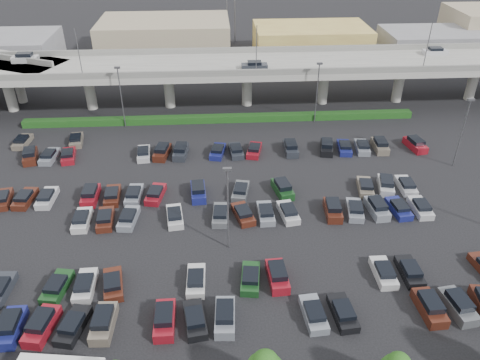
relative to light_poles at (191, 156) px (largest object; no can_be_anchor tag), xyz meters
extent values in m
plane|color=black|center=(4.13, -2.00, -6.24)|extent=(280.00, 280.00, 0.00)
cube|color=gray|center=(4.13, 30.00, 1.01)|extent=(150.00, 13.00, 1.10)
cube|color=#62625D|center=(4.13, 23.75, 2.06)|extent=(150.00, 0.50, 1.00)
cube|color=#62625D|center=(4.13, 36.25, 2.06)|extent=(150.00, 0.50, 1.00)
cylinder|color=gray|center=(-32.88, 30.00, -2.89)|extent=(1.80, 1.80, 6.70)
cube|color=#62625D|center=(-32.88, 30.00, 0.26)|extent=(2.60, 9.75, 0.50)
cylinder|color=gray|center=(-18.88, 30.00, -2.89)|extent=(1.80, 1.80, 6.70)
cube|color=#62625D|center=(-18.88, 30.00, 0.26)|extent=(2.60, 9.75, 0.50)
cylinder|color=gray|center=(-4.87, 30.00, -2.89)|extent=(1.80, 1.80, 6.70)
cube|color=#62625D|center=(-4.87, 30.00, 0.26)|extent=(2.60, 9.75, 0.50)
cylinder|color=gray|center=(9.12, 30.00, -2.89)|extent=(1.80, 1.80, 6.70)
cube|color=#62625D|center=(9.12, 30.00, 0.26)|extent=(2.60, 9.75, 0.50)
cylinder|color=gray|center=(23.12, 30.00, -2.89)|extent=(1.80, 1.80, 6.70)
cube|color=#62625D|center=(23.12, 30.00, 0.26)|extent=(2.60, 9.75, 0.50)
cylinder|color=gray|center=(37.12, 30.00, -2.89)|extent=(1.80, 1.80, 6.70)
cube|color=#62625D|center=(37.12, 30.00, 0.26)|extent=(2.60, 9.75, 0.50)
cylinder|color=gray|center=(51.12, 30.00, -2.89)|extent=(1.80, 1.80, 6.70)
cube|color=#62625D|center=(51.12, 30.00, 0.26)|extent=(2.60, 9.75, 0.50)
cube|color=silver|center=(-29.88, 33.00, 2.09)|extent=(4.40, 1.82, 1.05)
cube|color=black|center=(-29.88, 33.00, 2.91)|extent=(2.60, 1.60, 0.65)
cube|color=#262A32|center=(10.12, 27.00, 1.97)|extent=(4.40, 1.82, 0.82)
cube|color=black|center=(10.12, 27.00, 2.60)|extent=(2.30, 1.60, 0.50)
cube|color=#B5B5BA|center=(44.12, 33.00, 1.97)|extent=(4.40, 1.82, 0.82)
cube|color=black|center=(44.12, 33.00, 2.60)|extent=(2.30, 1.60, 0.50)
cylinder|color=#4F5055|center=(-17.88, 23.90, 5.56)|extent=(0.14, 0.14, 8.00)
cylinder|color=#4F5055|center=(10.12, 23.90, 5.56)|extent=(0.14, 0.14, 8.00)
cylinder|color=#4F5055|center=(38.12, 23.90, 5.56)|extent=(0.14, 0.14, 8.00)
cylinder|color=gray|center=(-32.47, 33.82, -2.89)|extent=(1.60, 1.60, 6.70)
cube|color=#113A13|center=(4.13, 23.00, -5.69)|extent=(66.00, 1.60, 1.10)
cube|color=navy|center=(-15.88, -20.50, -5.71)|extent=(1.91, 4.44, 1.05)
cube|color=black|center=(-15.88, -20.50, -4.89)|extent=(1.66, 2.63, 0.65)
cube|color=maroon|center=(-13.12, -20.50, -5.71)|extent=(2.60, 4.66, 1.05)
cube|color=black|center=(-13.12, -20.50, -4.89)|extent=(2.05, 2.85, 0.65)
cube|color=black|center=(-10.38, -20.50, -5.83)|extent=(2.75, 4.69, 0.82)
cube|color=black|center=(-10.38, -20.70, -5.20)|extent=(2.07, 2.60, 0.50)
cube|color=#6A6153|center=(-7.62, -20.50, -5.71)|extent=(1.98, 4.47, 1.05)
cube|color=black|center=(-7.62, -20.50, -4.89)|extent=(1.70, 2.66, 0.65)
cube|color=maroon|center=(-2.12, -20.50, -5.71)|extent=(1.87, 4.42, 1.05)
cube|color=black|center=(-2.12, -20.50, -4.89)|extent=(1.63, 2.62, 0.65)
cube|color=black|center=(0.63, -20.50, -5.83)|extent=(2.46, 4.62, 0.82)
cube|color=black|center=(0.63, -20.70, -5.20)|extent=(1.93, 2.52, 0.50)
cube|color=slate|center=(3.38, -20.50, -5.71)|extent=(2.06, 4.49, 1.05)
cube|color=black|center=(3.38, -20.50, -4.89)|extent=(1.74, 2.68, 0.65)
cube|color=slate|center=(11.62, -20.50, -5.83)|extent=(2.17, 4.53, 0.82)
cube|color=black|center=(11.62, -20.70, -5.20)|extent=(1.78, 2.42, 0.50)
cube|color=black|center=(14.38, -20.50, -5.83)|extent=(2.21, 4.55, 0.82)
cube|color=black|center=(14.38, -20.70, -5.20)|extent=(1.80, 2.44, 0.50)
cube|color=#471D13|center=(22.62, -20.50, -5.71)|extent=(2.04, 4.49, 1.05)
cube|color=black|center=(22.62, -20.50, -4.89)|extent=(1.73, 2.68, 0.65)
cube|color=#52555A|center=(25.38, -20.50, -5.71)|extent=(2.40, 4.61, 1.05)
cube|color=black|center=(25.38, -20.50, -4.89)|extent=(1.94, 2.79, 0.65)
cube|color=#262A32|center=(-18.62, -15.50, -5.83)|extent=(2.02, 4.48, 0.82)
cube|color=#163F1A|center=(-13.12, -15.50, -5.83)|extent=(2.51, 4.64, 0.82)
cube|color=black|center=(-13.12, -15.70, -5.20)|extent=(1.96, 2.53, 0.50)
cube|color=silver|center=(-10.38, -15.50, -5.83)|extent=(1.90, 4.43, 0.82)
cube|color=black|center=(-10.38, -15.70, -5.20)|extent=(1.64, 2.33, 0.50)
cube|color=#471D13|center=(-7.62, -15.50, -5.83)|extent=(2.64, 4.67, 0.82)
cube|color=black|center=(-7.62, -15.70, -5.20)|extent=(2.02, 2.57, 0.50)
cube|color=silver|center=(0.63, -15.50, -5.83)|extent=(1.89, 4.43, 0.82)
cube|color=black|center=(0.63, -15.70, -5.20)|extent=(1.64, 2.33, 0.50)
cube|color=#163F1A|center=(6.13, -15.50, -5.83)|extent=(2.36, 4.60, 0.82)
cube|color=black|center=(6.13, -15.70, -5.20)|extent=(1.88, 2.48, 0.50)
cube|color=maroon|center=(8.88, -15.50, -5.71)|extent=(2.08, 4.50, 1.05)
cube|color=black|center=(8.88, -15.50, -4.89)|extent=(1.76, 2.69, 0.65)
cube|color=silver|center=(19.88, -15.50, -5.83)|extent=(1.83, 4.40, 0.82)
cube|color=black|center=(19.88, -15.70, -5.20)|extent=(1.61, 2.30, 0.50)
cube|color=black|center=(22.62, -15.50, -5.83)|extent=(1.85, 4.41, 0.82)
cube|color=black|center=(22.62, -15.70, -5.20)|extent=(1.62, 2.31, 0.50)
cube|color=silver|center=(-13.12, -4.50, -5.83)|extent=(1.94, 4.45, 0.82)
cube|color=black|center=(-13.12, -4.70, -5.20)|extent=(1.66, 2.34, 0.50)
cube|color=#471D13|center=(-10.38, -4.50, -5.83)|extent=(2.19, 4.54, 0.82)
cube|color=black|center=(-10.38, -4.70, -5.20)|extent=(1.79, 2.43, 0.50)
cube|color=slate|center=(-7.62, -4.50, -5.83)|extent=(2.33, 4.59, 0.82)
cube|color=black|center=(-7.62, -4.70, -5.20)|extent=(1.87, 2.48, 0.50)
cube|color=silver|center=(-2.12, -4.50, -5.83)|extent=(2.37, 4.60, 0.82)
cube|color=black|center=(-2.12, -4.70, -5.20)|extent=(1.88, 2.49, 0.50)
cube|color=#52555A|center=(3.38, -4.50, -5.83)|extent=(2.17, 4.53, 0.82)
cube|color=black|center=(3.38, -4.70, -5.20)|extent=(1.78, 2.42, 0.50)
cube|color=#471D13|center=(6.13, -4.50, -5.83)|extent=(2.88, 4.72, 0.82)
cube|color=black|center=(6.13, -4.69, -5.20)|extent=(2.13, 2.63, 0.50)
cube|color=slate|center=(8.88, -4.50, -5.83)|extent=(1.91, 4.44, 0.82)
cube|color=black|center=(8.88, -4.70, -5.20)|extent=(1.65, 2.33, 0.50)
cube|color=#B5B5BA|center=(11.62, -4.50, -5.83)|extent=(2.47, 4.62, 0.82)
cube|color=black|center=(11.62, -4.70, -5.20)|extent=(1.93, 2.52, 0.50)
cube|color=#471D13|center=(17.12, -4.50, -5.71)|extent=(2.13, 4.52, 1.05)
cube|color=black|center=(17.12, -4.50, -4.89)|extent=(1.78, 2.71, 0.65)
cube|color=slate|center=(19.88, -4.50, -5.83)|extent=(2.49, 4.63, 0.82)
cube|color=black|center=(19.88, -4.70, -5.20)|extent=(1.94, 2.52, 0.50)
cube|color=slate|center=(22.62, -4.50, -5.71)|extent=(2.20, 4.54, 1.05)
cube|color=black|center=(22.62, -4.50, -4.89)|extent=(1.82, 2.73, 0.65)
cube|color=navy|center=(25.38, -4.50, -5.83)|extent=(2.26, 4.56, 0.82)
cube|color=black|center=(25.38, -4.70, -5.20)|extent=(1.83, 2.45, 0.50)
cube|color=#B5B5BA|center=(28.12, -4.50, -5.83)|extent=(1.85, 4.41, 0.82)
cube|color=black|center=(28.12, -4.70, -5.20)|extent=(1.62, 2.31, 0.50)
cube|color=#471D13|center=(-24.12, 0.50, -5.83)|extent=(2.52, 4.64, 0.82)
cube|color=black|center=(-24.12, 0.30, -5.20)|extent=(1.96, 2.53, 0.50)
cube|color=#471D13|center=(-21.38, 0.50, -5.83)|extent=(2.26, 4.56, 0.82)
cube|color=black|center=(-21.38, 0.30, -5.20)|extent=(1.83, 2.45, 0.50)
cube|color=#B5B5BA|center=(-18.62, 0.50, -5.83)|extent=(1.96, 4.46, 0.82)
cube|color=black|center=(-18.62, 0.30, -5.20)|extent=(1.68, 2.35, 0.50)
cube|color=maroon|center=(-13.12, 0.50, -5.71)|extent=(1.86, 4.42, 1.05)
cube|color=black|center=(-13.12, 0.50, -4.89)|extent=(1.63, 2.62, 0.65)
cube|color=#471D13|center=(-10.38, 0.50, -5.83)|extent=(2.10, 4.51, 0.82)
cube|color=black|center=(-10.38, 0.30, -5.20)|extent=(1.75, 2.40, 0.50)
cube|color=slate|center=(-7.62, 0.50, -5.83)|extent=(2.05, 4.49, 0.82)
cube|color=black|center=(-7.62, 0.30, -5.20)|extent=(1.72, 2.38, 0.50)
cube|color=maroon|center=(-4.87, 0.50, -5.83)|extent=(2.58, 4.65, 0.82)
cube|color=black|center=(-4.87, 0.30, -5.20)|extent=(1.99, 2.55, 0.50)
cube|color=navy|center=(0.63, 0.50, -5.71)|extent=(2.12, 4.51, 1.05)
cube|color=black|center=(0.63, 0.50, -4.89)|extent=(1.78, 2.70, 0.65)
cube|color=#52555A|center=(6.13, 0.50, -5.83)|extent=(2.68, 4.68, 0.82)
cube|color=black|center=(6.13, 0.30, -5.20)|extent=(2.04, 2.58, 0.50)
cube|color=#163F1A|center=(11.62, 0.50, -5.71)|extent=(2.69, 4.68, 1.05)
cube|color=black|center=(11.62, 0.50, -4.89)|extent=(2.10, 2.87, 0.65)
cube|color=#6A6153|center=(22.62, 0.50, -5.83)|extent=(2.49, 4.63, 0.82)
cube|color=black|center=(22.62, 0.30, -5.20)|extent=(1.94, 2.52, 0.50)
cube|color=silver|center=(25.38, 0.50, -5.71)|extent=(2.73, 4.69, 1.05)
cube|color=black|center=(25.38, 0.50, -4.89)|extent=(2.13, 2.88, 0.65)
cube|color=#B5B5BA|center=(28.12, 0.50, -5.83)|extent=(1.93, 4.44, 0.82)
cube|color=black|center=(28.12, 0.30, -5.20)|extent=(1.66, 2.34, 0.50)
cube|color=#471D13|center=(-24.12, 11.50, -5.71)|extent=(2.80, 4.70, 1.05)
cube|color=black|center=(-24.12, 11.50, -4.89)|extent=(2.16, 2.90, 0.65)
cube|color=slate|center=(-21.38, 11.50, -5.83)|extent=(2.17, 4.53, 0.82)
cube|color=black|center=(-21.38, 11.30, -5.20)|extent=(1.78, 2.42, 0.50)
cube|color=maroon|center=(-18.62, 11.50, -5.83)|extent=(2.56, 4.65, 0.82)
cube|color=black|center=(-18.62, 11.30, -5.20)|extent=(1.98, 2.54, 0.50)
cube|color=#B5B5BA|center=(-7.62, 11.50, -5.83)|extent=(2.20, 4.54, 0.82)
cube|color=black|center=(-7.62, 11.30, -5.20)|extent=(1.80, 2.43, 0.50)
cube|color=#471D13|center=(-4.87, 11.50, -5.71)|extent=(2.60, 4.66, 1.05)
cube|color=black|center=(-4.87, 11.50, -4.89)|extent=(2.06, 2.85, 0.65)
cube|color=#262A32|center=(-2.12, 11.50, -5.71)|extent=(2.30, 4.58, 1.05)
cube|color=black|center=(-2.12, 11.50, -4.89)|extent=(1.88, 2.76, 0.65)
cube|color=navy|center=(3.38, 11.50, -5.83)|extent=(2.67, 4.68, 0.82)
cube|color=black|center=(3.38, 11.30, -5.20)|extent=(2.03, 2.58, 0.50)
cube|color=#262A32|center=(6.13, 11.50, -5.83)|extent=(2.24, 4.56, 0.82)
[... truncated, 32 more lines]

